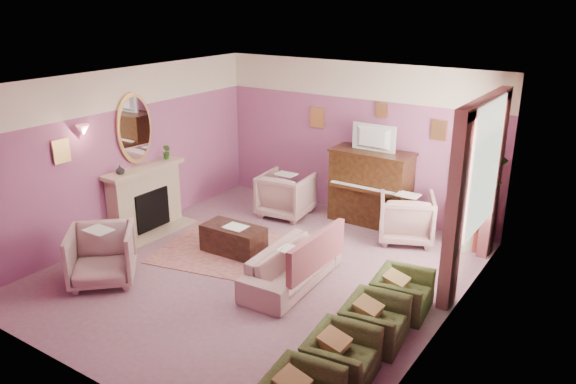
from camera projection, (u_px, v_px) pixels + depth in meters
The scene contains 47 objects.
floor at pixel (259, 271), 8.36m from camera, with size 5.50×6.00×0.01m, color #885C6B.
ceiling at pixel (256, 82), 7.44m from camera, with size 5.50×6.00×0.01m, color white.
wall_back at pixel (355, 139), 10.26m from camera, with size 5.50×0.02×2.80m, color #794877.
wall_front at pixel (77, 262), 5.54m from camera, with size 5.50×0.02×2.80m, color #794877.
wall_left at pixel (125, 154), 9.34m from camera, with size 0.02×6.00×2.80m, color #794877.
wall_right at pixel (449, 224), 6.46m from camera, with size 0.02×6.00×2.80m, color #794877.
picture_rail_band at pixel (358, 80), 9.89m from camera, with size 5.50×0.01×0.65m, color beige.
stripe_panel at pixel (477, 215), 7.60m from camera, with size 0.01×3.00×2.15m, color #A3B19F.
fireplace_surround at pixel (145, 200), 9.69m from camera, with size 0.30×1.40×1.10m, color tan.
fireplace_inset at pixel (150, 209), 9.69m from camera, with size 0.18×0.72×0.68m, color black.
fire_ember at pixel (152, 219), 9.73m from camera, with size 0.06×0.54×0.10m, color orange.
mantel_shelf at pixel (144, 169), 9.49m from camera, with size 0.40×1.55×0.07m, color tan.
hearth at pixel (156, 231), 9.77m from camera, with size 0.55×1.50×0.02m, color tan.
mirror_frame at pixel (134, 128), 9.34m from camera, with size 0.04×0.72×1.20m, color #E3AE5C.
mirror_glass at pixel (135, 128), 9.32m from camera, with size 0.01×0.60×1.06m, color silver.
sconce_shade at pixel (83, 130), 8.41m from camera, with size 0.20×0.20×0.16m, color pink.
piano at pixel (371, 188), 9.99m from camera, with size 1.40×0.60×1.30m, color #331C0D.
piano_keyshelf at pixel (362, 189), 9.69m from camera, with size 1.30×0.12×0.06m, color #331C0D.
piano_keys at pixel (362, 187), 9.68m from camera, with size 1.20×0.08×0.02m, color white.
piano_top at pixel (372, 152), 9.77m from camera, with size 1.45×0.65×0.04m, color #331C0D.
television at pixel (372, 136), 9.64m from camera, with size 0.80×0.12×0.48m, color black.
print_back_left at pixel (317, 118), 10.54m from camera, with size 0.30×0.03×0.38m, color #E3AE5C.
print_back_right at pixel (439, 130), 9.29m from camera, with size 0.26×0.03×0.34m, color #E3AE5C.
print_back_mid at pixel (381, 110), 9.76m from camera, with size 0.22×0.03×0.26m, color #E3AE5C.
print_left_wall at pixel (61, 151), 8.27m from camera, with size 0.03×0.28×0.36m, color #E3AE5C.
window_blind at pixel (485, 166), 7.61m from camera, with size 0.03×1.40×1.80m, color silver.
curtain_left at pixel (455, 213), 7.06m from camera, with size 0.16×0.34×2.60m, color #91464E.
curtain_right at pixel (494, 176), 8.50m from camera, with size 0.16×0.34×2.60m, color #91464E.
pelmet at pixel (487, 103), 7.36m from camera, with size 0.16×2.20×0.16m, color #91464E.
mantel_plant at pixel (167, 152), 9.86m from camera, with size 0.16×0.16×0.28m, color #275A19.
mantel_vase at pixel (120, 170), 9.05m from camera, with size 0.16×0.16×0.16m, color beige.
area_rug at pixel (240, 252), 8.99m from camera, with size 2.50×1.80×0.01m, color #9F5B55.
coffee_table at pixel (234, 239), 8.91m from camera, with size 1.00×0.50×0.45m, color black.
table_paper at pixel (236, 227), 8.81m from camera, with size 0.35×0.28×0.01m, color white.
sofa at pixel (292, 260), 7.91m from camera, with size 0.61×1.82×0.74m, color tan.
sofa_throw at pixel (317, 252), 7.62m from camera, with size 0.09×1.38×0.51m, color #91464E.
floral_armchair_left at pixel (286, 192), 10.36m from camera, with size 0.87×0.87×0.90m, color tan.
floral_armchair_right at pixel (406, 215), 9.30m from camera, with size 0.87×0.87×0.90m, color tan.
floral_armchair_front at pixel (101, 253), 7.93m from camera, with size 0.87×0.87×0.90m, color tan.
olive_chair_b at pixel (342, 350), 5.94m from camera, with size 0.55×0.78×0.68m, color #445026.
olive_chair_c at pixel (375, 316), 6.59m from camera, with size 0.55×0.78×0.68m, color #445026.
olive_chair_d at pixel (403, 287), 7.23m from camera, with size 0.55×0.78×0.68m, color #445026.
side_table at pixel (463, 226), 9.10m from camera, with size 0.52×0.52×0.70m, color silver.
side_plant_big at pixel (466, 196), 8.92m from camera, with size 0.30×0.30×0.34m, color #275A19.
side_plant_small at pixel (472, 201), 8.79m from camera, with size 0.16×0.16×0.28m, color #275A19.
palm_pot at pixel (472, 238), 9.08m from camera, with size 0.34×0.34×0.34m, color #973A2E.
palm_plant at pixel (479, 187), 8.79m from camera, with size 0.76×0.76×1.44m, color #275A19.
Camera 1 is at (4.51, -6.01, 3.89)m, focal length 35.00 mm.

